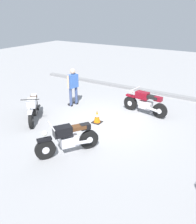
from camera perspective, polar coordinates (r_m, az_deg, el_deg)
ground_plane at (r=9.94m, az=1.11°, el=-2.36°), size 40.00×40.00×0.00m
curb_edge at (r=13.78m, az=11.14°, el=4.93°), size 14.00×0.30×0.15m
motorcycle_maroon_cruiser at (r=10.72m, az=10.98°, el=2.19°), size 2.09×0.72×1.09m
motorcycle_silver_cruiser at (r=10.28m, az=-14.99°, el=0.89°), size 1.41×1.70×1.09m
motorcycle_black_cruiser at (r=7.70m, az=-7.04°, el=-6.23°), size 1.21×1.84×1.09m
person_in_blue_shirt at (r=11.41m, az=-5.88°, el=6.44°), size 0.38×0.68×1.77m
traffic_cone at (r=9.79m, az=-0.23°, el=-1.10°), size 0.36×0.36×0.53m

